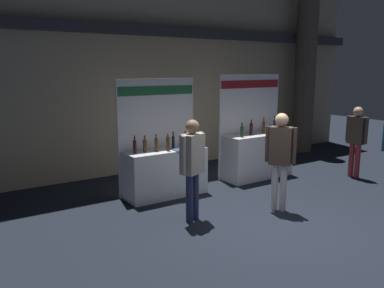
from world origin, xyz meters
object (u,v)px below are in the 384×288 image
at_px(exhibitor_booth_0, 165,167).
at_px(exhibitor_booth_1, 257,151).
at_px(visitor_5, 280,153).
at_px(visitor_1, 356,136).
at_px(visitor_6, 192,161).

height_order(exhibitor_booth_0, exhibitor_booth_1, exhibitor_booth_1).
bearing_deg(exhibitor_booth_0, exhibitor_booth_1, -0.03).
bearing_deg(visitor_5, visitor_1, -113.68).
xyz_separation_m(exhibitor_booth_1, visitor_1, (1.95, -1.29, 0.37)).
bearing_deg(visitor_1, exhibitor_booth_0, 69.48).
bearing_deg(visitor_6, exhibitor_booth_1, 5.42).
bearing_deg(exhibitor_booth_1, exhibitor_booth_0, 179.97).
distance_m(visitor_5, visitor_6, 1.66).
xyz_separation_m(visitor_5, visitor_6, (-1.60, 0.44, -0.02)).
bearing_deg(visitor_1, visitor_6, 87.70).
distance_m(visitor_1, visitor_6, 4.74).
height_order(exhibitor_booth_0, visitor_1, exhibitor_booth_0).
distance_m(exhibitor_booth_1, visitor_6, 3.18).
bearing_deg(exhibitor_booth_1, visitor_1, -33.41).
xyz_separation_m(exhibitor_booth_1, visitor_6, (-2.79, -1.46, 0.42)).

